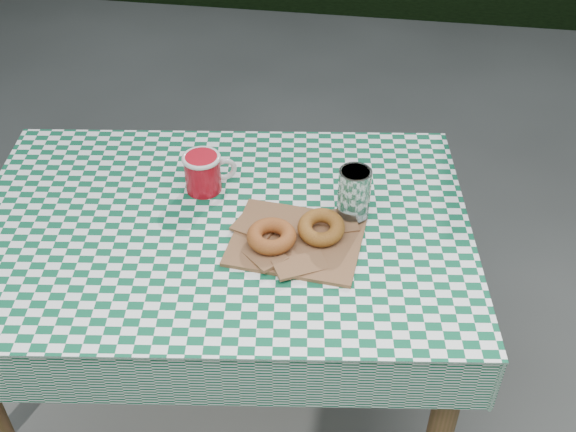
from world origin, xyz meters
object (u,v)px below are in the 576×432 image
Objects in this scene: paper_bag at (296,240)px; drinking_glass at (354,195)px; table at (229,333)px; coffee_mug at (203,173)px.

drinking_glass reaches higher than paper_bag.
drinking_glass is (0.12, 0.10, 0.06)m from paper_bag.
table is 3.97× the size of paper_bag.
table is 0.54m from drinking_glass.
table is 0.43m from paper_bag.
table is 8.44× the size of drinking_glass.
paper_bag is at bearing -18.81° from table.
paper_bag is at bearing -57.23° from coffee_mug.
paper_bag is 2.13× the size of drinking_glass.
coffee_mug is (-0.07, 0.12, 0.43)m from table.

